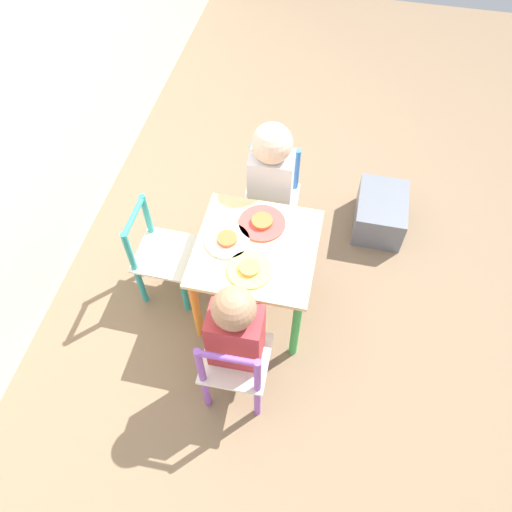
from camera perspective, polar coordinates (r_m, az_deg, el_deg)
name	(u,v)px	position (r m, az deg, el deg)	size (l,w,h in m)	color
ground_plane	(256,302)	(2.43, 0.00, -5.30)	(6.00, 6.00, 0.00)	#7F664C
kids_table	(256,258)	(2.11, 0.00, -0.20)	(0.50, 0.50, 0.46)	beige
chair_blue	(271,200)	(2.48, 1.75, 6.45)	(0.27, 0.27, 0.52)	silver
chair_purple	(235,365)	(2.01, -2.43, -12.37)	(0.27, 0.27, 0.52)	silver
chair_teal	(161,255)	(2.31, -10.75, 0.09)	(0.26, 0.26, 0.52)	silver
child_right	(270,179)	(2.29, 1.65, 8.78)	(0.23, 0.21, 0.75)	#38383D
child_left	(237,332)	(1.88, -2.21, -8.63)	(0.21, 0.20, 0.71)	#7A6B5B
plate_right	(262,223)	(2.11, 0.69, 3.84)	(0.20, 0.20, 0.03)	#E54C47
plate_left	(250,269)	(1.97, -0.74, -1.51)	(0.18, 0.18, 0.03)	#EADB66
plate_back	(227,240)	(2.06, -3.30, 1.82)	(0.19, 0.19, 0.03)	white
storage_bin	(380,213)	(2.71, 14.00, 4.83)	(0.34, 0.25, 0.20)	slate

